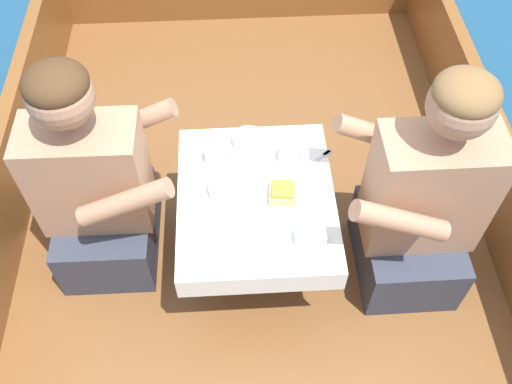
# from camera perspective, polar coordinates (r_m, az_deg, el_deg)

# --- Properties ---
(ground_plane) EXTENTS (60.00, 60.00, 0.00)m
(ground_plane) POSITION_cam_1_polar(r_m,az_deg,el_deg) (2.60, 0.04, -9.93)
(ground_plane) COLOR navy
(boat_deck) EXTENTS (2.07, 3.41, 0.26)m
(boat_deck) POSITION_cam_1_polar(r_m,az_deg,el_deg) (2.49, 0.04, -8.56)
(boat_deck) COLOR brown
(boat_deck) RESTS_ON ground_plane
(cockpit_table) EXTENTS (0.56, 0.67, 0.42)m
(cockpit_table) POSITION_cam_1_polar(r_m,az_deg,el_deg) (2.08, 0.00, -1.21)
(cockpit_table) COLOR #B2B2B7
(cockpit_table) RESTS_ON boat_deck
(person_port) EXTENTS (0.52, 0.44, 0.97)m
(person_port) POSITION_cam_1_polar(r_m,az_deg,el_deg) (2.17, -15.67, 0.21)
(person_port) COLOR #333847
(person_port) RESTS_ON boat_deck
(person_starboard) EXTENTS (0.52, 0.44, 1.01)m
(person_starboard) POSITION_cam_1_polar(r_m,az_deg,el_deg) (2.11, 16.13, -1.35)
(person_starboard) COLOR #333847
(person_starboard) RESTS_ON boat_deck
(plate_sandwich) EXTENTS (0.19, 0.19, 0.01)m
(plate_sandwich) POSITION_cam_1_polar(r_m,az_deg,el_deg) (2.03, 2.70, -0.52)
(plate_sandwich) COLOR white
(plate_sandwich) RESTS_ON cockpit_table
(plate_bread) EXTENTS (0.18, 0.18, 0.01)m
(plate_bread) POSITION_cam_1_polar(r_m,az_deg,el_deg) (1.92, 0.29, -5.33)
(plate_bread) COLOR white
(plate_bread) RESTS_ON cockpit_table
(sandwich) EXTENTS (0.10, 0.10, 0.05)m
(sandwich) POSITION_cam_1_polar(r_m,az_deg,el_deg) (2.01, 2.73, -0.05)
(sandwich) COLOR tan
(sandwich) RESTS_ON plate_sandwich
(bowl_port_near) EXTENTS (0.12, 0.12, 0.04)m
(bowl_port_near) POSITION_cam_1_polar(r_m,az_deg,el_deg) (2.18, -0.76, 5.26)
(bowl_port_near) COLOR white
(bowl_port_near) RESTS_ON cockpit_table
(bowl_starboard_near) EXTENTS (0.14, 0.14, 0.04)m
(bowl_starboard_near) POSITION_cam_1_polar(r_m,az_deg,el_deg) (2.04, -2.89, 0.46)
(bowl_starboard_near) COLOR white
(bowl_starboard_near) RESTS_ON cockpit_table
(bowl_center_far) EXTENTS (0.11, 0.11, 0.04)m
(bowl_center_far) POSITION_cam_1_polar(r_m,az_deg,el_deg) (1.92, 5.52, -4.43)
(bowl_center_far) COLOR white
(bowl_center_far) RESTS_ON cockpit_table
(coffee_cup_port) EXTENTS (0.10, 0.07, 0.06)m
(coffee_cup_port) POSITION_cam_1_polar(r_m,az_deg,el_deg) (2.12, -4.24, 3.73)
(coffee_cup_port) COLOR white
(coffee_cup_port) RESTS_ON cockpit_table
(coffee_cup_starboard) EXTENTS (0.10, 0.07, 0.06)m
(coffee_cup_starboard) POSITION_cam_1_polar(r_m,az_deg,el_deg) (2.13, 3.35, 3.83)
(coffee_cup_starboard) COLOR white
(coffee_cup_starboard) RESTS_ON cockpit_table
(utensil_spoon_starboard) EXTENTS (0.16, 0.08, 0.01)m
(utensil_spoon_starboard) POSITION_cam_1_polar(r_m,az_deg,el_deg) (1.88, -2.45, -7.27)
(utensil_spoon_starboard) COLOR silver
(utensil_spoon_starboard) RESTS_ON cockpit_table
(utensil_knife_starboard) EXTENTS (0.08, 0.16, 0.00)m
(utensil_knife_starboard) POSITION_cam_1_polar(r_m,az_deg,el_deg) (1.92, -4.21, -5.53)
(utensil_knife_starboard) COLOR silver
(utensil_knife_starboard) RESTS_ON cockpit_table
(utensil_fork_starboard) EXTENTS (0.15, 0.12, 0.00)m
(utensil_fork_starboard) POSITION_cam_1_polar(r_m,az_deg,el_deg) (2.16, 6.15, 3.25)
(utensil_fork_starboard) COLOR silver
(utensil_fork_starboard) RESTS_ON cockpit_table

